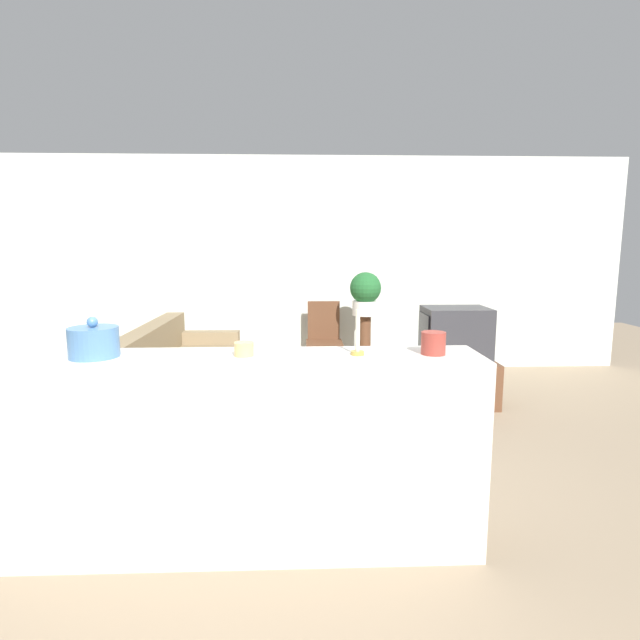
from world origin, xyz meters
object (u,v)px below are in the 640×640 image
Objects in this scene: couch at (180,379)px; decorative_bowl at (94,342)px; potted_plant at (365,293)px; television at (455,334)px; wooden_chair at (324,336)px.

decorative_bowl is (0.15, -2.30, 0.83)m from couch.
decorative_bowl is (-1.79, -3.23, 0.07)m from potted_plant.
television is (2.72, 0.02, 0.43)m from couch.
potted_plant reaches higher than wooden_chair.
decorative_bowl is (-1.33, -3.50, 0.63)m from wooden_chair.
wooden_chair is (1.47, 1.20, 0.20)m from couch.
decorative_bowl is at bearing -86.32° from couch.
wooden_chair is 3.79m from decorative_bowl.
potted_plant reaches higher than couch.
wooden_chair is 1.82× the size of potted_plant.
wooden_chair is 0.78m from potted_plant.
couch is 4.15× the size of potted_plant.
television is 1.73m from wooden_chair.
potted_plant reaches higher than decorative_bowl.
potted_plant is at bearing 25.62° from couch.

